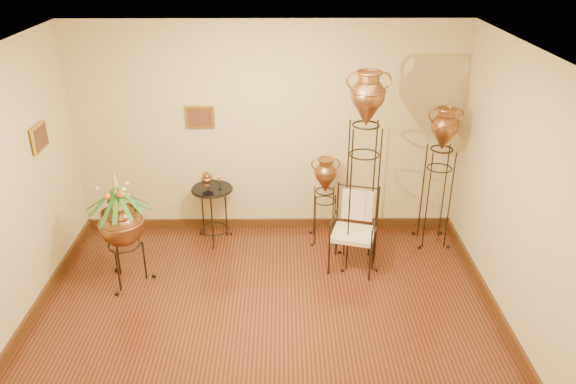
{
  "coord_description": "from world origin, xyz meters",
  "views": [
    {
      "loc": [
        0.2,
        -4.35,
        3.8
      ],
      "look_at": [
        0.25,
        1.3,
        1.1
      ],
      "focal_mm": 35.0,
      "sensor_mm": 36.0,
      "label": 1
    }
  ],
  "objects_px": {
    "amphora_tall": "(363,171)",
    "armchair": "(354,231)",
    "amphora_mid": "(438,176)",
    "planter_urn": "(121,221)",
    "side_table": "(213,213)"
  },
  "relations": [
    {
      "from": "armchair",
      "to": "side_table",
      "type": "height_order",
      "value": "armchair"
    },
    {
      "from": "amphora_tall",
      "to": "armchair",
      "type": "height_order",
      "value": "amphora_tall"
    },
    {
      "from": "amphora_mid",
      "to": "side_table",
      "type": "bearing_deg",
      "value": 178.49
    },
    {
      "from": "amphora_tall",
      "to": "amphora_mid",
      "type": "distance_m",
      "value": 1.19
    },
    {
      "from": "amphora_tall",
      "to": "planter_urn",
      "type": "distance_m",
      "value": 2.8
    },
    {
      "from": "armchair",
      "to": "side_table",
      "type": "xyz_separation_m",
      "value": [
        -1.75,
        0.69,
        -0.11
      ]
    },
    {
      "from": "armchair",
      "to": "side_table",
      "type": "distance_m",
      "value": 1.88
    },
    {
      "from": "amphora_mid",
      "to": "planter_urn",
      "type": "distance_m",
      "value": 3.88
    },
    {
      "from": "amphora_tall",
      "to": "side_table",
      "type": "bearing_deg",
      "value": 162.37
    },
    {
      "from": "amphora_mid",
      "to": "armchair",
      "type": "height_order",
      "value": "amphora_mid"
    },
    {
      "from": "amphora_tall",
      "to": "side_table",
      "type": "height_order",
      "value": "amphora_tall"
    },
    {
      "from": "amphora_tall",
      "to": "armchair",
      "type": "xyz_separation_m",
      "value": [
        -0.09,
        -0.11,
        -0.73
      ]
    },
    {
      "from": "side_table",
      "to": "armchair",
      "type": "bearing_deg",
      "value": -21.54
    },
    {
      "from": "amphora_mid",
      "to": "planter_urn",
      "type": "xyz_separation_m",
      "value": [
        -3.77,
        -0.89,
        -0.13
      ]
    },
    {
      "from": "planter_urn",
      "to": "side_table",
      "type": "relative_size",
      "value": 1.51
    }
  ]
}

